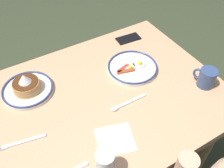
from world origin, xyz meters
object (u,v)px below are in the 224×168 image
Objects in this scene: plate_near_main at (27,88)px; coffee_mug at (206,77)px; paper_napkin at (115,140)px; tea_spoon at (123,105)px; fork_near at (23,142)px; drinking_glass at (105,165)px; cell_phone at (128,39)px; plate_center_pancakes at (132,67)px.

plate_near_main reaches higher than coffee_mug.
plate_near_main is 2.19× the size of coffee_mug.
paper_napkin is 0.78× the size of tea_spoon.
fork_near reaches higher than paper_napkin.
drinking_glass is 0.85m from cell_phone.
drinking_glass is at bearing 102.45° from plate_near_main.
coffee_mug is (-0.77, 0.41, 0.02)m from plate_near_main.
plate_near_main reaches higher than fork_near.
drinking_glass reaches higher than coffee_mug.
paper_napkin is at bearing 4.82° from coffee_mug.
cell_phone is (-0.66, -0.11, -0.02)m from plate_near_main.
drinking_glass is 0.65× the size of fork_near.
plate_center_pancakes is 2.18× the size of drinking_glass.
tea_spoon is (-0.23, -0.24, -0.05)m from drinking_glass.
cell_phone is at bearing -153.74° from fork_near.
fork_near is (0.33, -0.18, 0.00)m from paper_napkin.
plate_near_main is 0.29m from fork_near.
fork_near is 0.46m from tea_spoon.
coffee_mug reaches higher than paper_napkin.
coffee_mug is at bearing 171.08° from fork_near.
cell_phone is at bearing -129.05° from drinking_glass.
plate_near_main is 0.47m from tea_spoon.
plate_center_pancakes is at bearing -133.79° from drinking_glass.
fork_near is (0.88, -0.14, -0.05)m from coffee_mug.
fork_near is at bearing -29.10° from paper_napkin.
drinking_glass reaches higher than plate_near_main.
coffee_mug is at bearing 131.21° from plate_center_pancakes.
plate_center_pancakes reaches higher than paper_napkin.
paper_napkin is at bearing -136.15° from drinking_glass.
cell_phone is at bearing -170.52° from plate_near_main.
fork_near is (0.64, 0.14, -0.01)m from plate_center_pancakes.
fork_near is (0.76, 0.38, -0.00)m from cell_phone.
plate_center_pancakes is 0.65m from fork_near.
paper_napkin is 0.19m from tea_spoon.
plate_center_pancakes is at bearing -133.03° from paper_napkin.
fork_near is (0.11, 0.27, -0.02)m from plate_near_main.
plate_near_main is 0.93× the size of plate_center_pancakes.
plate_center_pancakes is 0.37m from coffee_mug.
paper_napkin is (0.43, 0.56, -0.00)m from cell_phone.
plate_center_pancakes is 1.42× the size of fork_near.
drinking_glass is at bearing 129.03° from fork_near.
cell_phone is 0.96× the size of paper_napkin.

